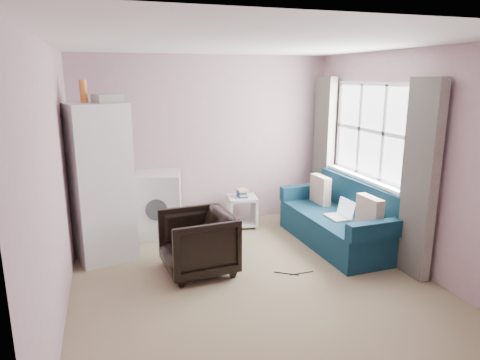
% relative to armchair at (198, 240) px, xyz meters
% --- Properties ---
extents(room, '(3.84, 4.24, 2.54)m').
position_rel_armchair_xyz_m(room, '(0.54, -0.40, 0.86)').
color(room, '#8A785A').
rests_on(room, ground).
extents(armchair, '(0.77, 0.82, 0.78)m').
position_rel_armchair_xyz_m(armchair, '(0.00, 0.00, 0.00)').
color(armchair, black).
rests_on(armchair, ground).
extents(fridge, '(0.82, 0.81, 2.16)m').
position_rel_armchair_xyz_m(fridge, '(-1.02, 0.79, 0.57)').
color(fridge, silver).
rests_on(fridge, ground).
extents(washing_machine, '(0.74, 0.74, 0.89)m').
position_rel_armchair_xyz_m(washing_machine, '(-0.27, 1.38, 0.07)').
color(washing_machine, silver).
rests_on(washing_machine, ground).
extents(side_table, '(0.47, 0.47, 0.57)m').
position_rel_armchair_xyz_m(side_table, '(0.96, 1.33, -0.12)').
color(side_table, beige).
rests_on(side_table, ground).
extents(sofa, '(0.91, 1.91, 0.84)m').
position_rel_armchair_xyz_m(sofa, '(2.02, 0.28, -0.08)').
color(sofa, '#10354A').
rests_on(sofa, ground).
extents(window_dressing, '(0.17, 2.62, 2.18)m').
position_rel_armchair_xyz_m(window_dressing, '(2.30, 0.30, 0.72)').
color(window_dressing, white).
rests_on(window_dressing, ground).
extents(floor_cables, '(0.44, 0.17, 0.01)m').
position_rel_armchair_xyz_m(floor_cables, '(1.03, -0.39, -0.38)').
color(floor_cables, black).
rests_on(floor_cables, ground).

